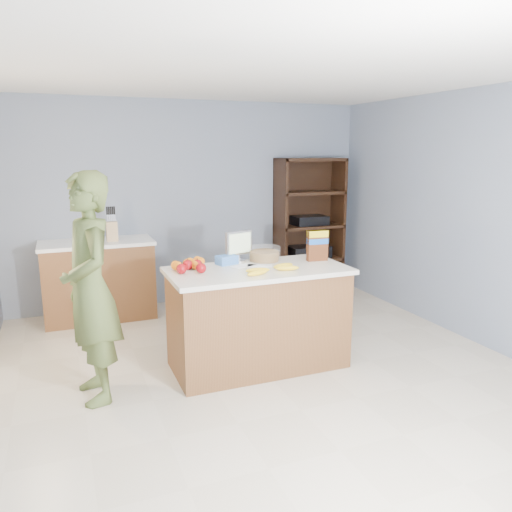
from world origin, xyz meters
name	(u,v)px	position (x,y,z in m)	size (l,w,h in m)	color
floor	(271,379)	(0.00, 0.00, 0.00)	(4.50, 5.00, 0.02)	beige
walls	(273,183)	(0.00, 0.00, 1.65)	(4.52, 5.02, 2.51)	gray
counter_peninsula	(258,321)	(0.00, 0.30, 0.42)	(1.56, 0.76, 0.90)	brown
back_cabinet	(99,280)	(-1.20, 2.20, 0.45)	(1.24, 0.62, 0.90)	brown
shelving_unit	(308,228)	(1.55, 2.35, 0.86)	(0.90, 0.40, 1.80)	black
person	(90,289)	(-1.39, 0.24, 0.88)	(0.64, 0.42, 1.76)	#505F2D
knife_block	(112,231)	(-1.03, 2.13, 1.02)	(0.12, 0.10, 0.31)	tan
envelopes	(252,266)	(-0.02, 0.41, 0.90)	(0.38, 0.24, 0.00)	white
bananas	(272,269)	(0.06, 0.15, 0.92)	(0.51, 0.24, 0.05)	yellow
apples	(192,267)	(-0.56, 0.40, 0.94)	(0.25, 0.25, 0.09)	maroon
oranges	(190,264)	(-0.55, 0.53, 0.94)	(0.31, 0.24, 0.08)	orange
blue_carton	(227,260)	(-0.20, 0.55, 0.94)	(0.18, 0.12, 0.08)	blue
salad_bowl	(264,255)	(0.17, 0.57, 0.96)	(0.30, 0.30, 0.13)	#267219
tv	(239,244)	(-0.06, 0.63, 1.06)	(0.28, 0.12, 0.28)	silver
cereal_box	(317,243)	(0.62, 0.39, 1.07)	(0.19, 0.09, 0.28)	#592B14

